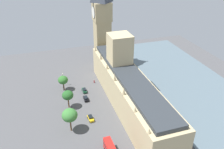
{
  "coord_description": "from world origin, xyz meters",
  "views": [
    {
      "loc": [
        30.38,
        77.15,
        61.78
      ],
      "look_at": [
        1.0,
        -14.61,
        8.36
      ],
      "focal_mm": 37.3,
      "sensor_mm": 36.0,
      "label": 1
    }
  ],
  "objects_px": {
    "car_dark_green_opposite_hall": "(84,90)",
    "car_black_midblock": "(86,98)",
    "plane_tree_near_tower": "(63,80)",
    "plane_tree_far_end": "(70,115)",
    "street_lamp_corner": "(63,83)",
    "pedestrian_by_river_gate": "(94,81)",
    "car_yellow_cab_trailing": "(91,118)",
    "street_lamp_under_trees": "(63,77)",
    "parliament_building": "(128,87)",
    "clock_tower": "(102,17)",
    "plane_tree_leading": "(68,95)"
  },
  "relations": [
    {
      "from": "car_dark_green_opposite_hall",
      "to": "car_black_midblock",
      "type": "height_order",
      "value": "same"
    },
    {
      "from": "car_dark_green_opposite_hall",
      "to": "plane_tree_near_tower",
      "type": "relative_size",
      "value": 0.58
    },
    {
      "from": "plane_tree_far_end",
      "to": "street_lamp_corner",
      "type": "relative_size",
      "value": 1.72
    },
    {
      "from": "street_lamp_corner",
      "to": "pedestrian_by_river_gate",
      "type": "bearing_deg",
      "value": -170.84
    },
    {
      "from": "car_yellow_cab_trailing",
      "to": "street_lamp_under_trees",
      "type": "height_order",
      "value": "street_lamp_under_trees"
    },
    {
      "from": "car_dark_green_opposite_hall",
      "to": "street_lamp_corner",
      "type": "distance_m",
      "value": 10.76
    },
    {
      "from": "parliament_building",
      "to": "plane_tree_near_tower",
      "type": "height_order",
      "value": "parliament_building"
    },
    {
      "from": "car_dark_green_opposite_hall",
      "to": "pedestrian_by_river_gate",
      "type": "height_order",
      "value": "car_dark_green_opposite_hall"
    },
    {
      "from": "car_black_midblock",
      "to": "street_lamp_under_trees",
      "type": "distance_m",
      "value": 18.46
    },
    {
      "from": "parliament_building",
      "to": "street_lamp_corner",
      "type": "height_order",
      "value": "parliament_building"
    },
    {
      "from": "parliament_building",
      "to": "clock_tower",
      "type": "bearing_deg",
      "value": -90.1
    },
    {
      "from": "car_yellow_cab_trailing",
      "to": "pedestrian_by_river_gate",
      "type": "height_order",
      "value": "car_yellow_cab_trailing"
    },
    {
      "from": "plane_tree_leading",
      "to": "street_lamp_under_trees",
      "type": "distance_m",
      "value": 19.21
    },
    {
      "from": "car_black_midblock",
      "to": "plane_tree_far_end",
      "type": "xyz_separation_m",
      "value": [
        9.56,
        17.84,
        6.38
      ]
    },
    {
      "from": "clock_tower",
      "to": "car_yellow_cab_trailing",
      "type": "bearing_deg",
      "value": 68.44
    },
    {
      "from": "clock_tower",
      "to": "street_lamp_under_trees",
      "type": "xyz_separation_m",
      "value": [
        25.14,
        15.93,
        -23.64
      ]
    },
    {
      "from": "car_dark_green_opposite_hall",
      "to": "car_yellow_cab_trailing",
      "type": "relative_size",
      "value": 1.04
    },
    {
      "from": "pedestrian_by_river_gate",
      "to": "street_lamp_corner",
      "type": "xyz_separation_m",
      "value": [
        15.92,
        2.57,
        3.25
      ]
    },
    {
      "from": "car_yellow_cab_trailing",
      "to": "car_dark_green_opposite_hall",
      "type": "bearing_deg",
      "value": -100.26
    },
    {
      "from": "plane_tree_leading",
      "to": "car_dark_green_opposite_hall",
      "type": "bearing_deg",
      "value": -131.95
    },
    {
      "from": "car_black_midblock",
      "to": "pedestrian_by_river_gate",
      "type": "relative_size",
      "value": 2.46
    },
    {
      "from": "plane_tree_far_end",
      "to": "street_lamp_corner",
      "type": "xyz_separation_m",
      "value": [
        -0.92,
        -29.07,
        -3.24
      ]
    },
    {
      "from": "clock_tower",
      "to": "pedestrian_by_river_gate",
      "type": "height_order",
      "value": "clock_tower"
    },
    {
      "from": "parliament_building",
      "to": "plane_tree_leading",
      "type": "xyz_separation_m",
      "value": [
        25.28,
        -4.78,
        -2.36
      ]
    },
    {
      "from": "car_yellow_cab_trailing",
      "to": "pedestrian_by_river_gate",
      "type": "relative_size",
      "value": 2.47
    },
    {
      "from": "plane_tree_leading",
      "to": "street_lamp_corner",
      "type": "height_order",
      "value": "plane_tree_leading"
    },
    {
      "from": "street_lamp_under_trees",
      "to": "pedestrian_by_river_gate",
      "type": "bearing_deg",
      "value": 171.03
    },
    {
      "from": "street_lamp_under_trees",
      "to": "plane_tree_near_tower",
      "type": "bearing_deg",
      "value": 84.94
    },
    {
      "from": "pedestrian_by_river_gate",
      "to": "street_lamp_corner",
      "type": "relative_size",
      "value": 0.3
    },
    {
      "from": "pedestrian_by_river_gate",
      "to": "clock_tower",
      "type": "bearing_deg",
      "value": 94.74
    },
    {
      "from": "car_yellow_cab_trailing",
      "to": "pedestrian_by_river_gate",
      "type": "xyz_separation_m",
      "value": [
        -8.39,
        -27.87,
        -0.12
      ]
    },
    {
      "from": "plane_tree_near_tower",
      "to": "car_black_midblock",
      "type": "bearing_deg",
      "value": 125.45
    },
    {
      "from": "car_dark_green_opposite_hall",
      "to": "car_black_midblock",
      "type": "distance_m",
      "value": 7.03
    },
    {
      "from": "plane_tree_near_tower",
      "to": "street_lamp_corner",
      "type": "distance_m",
      "value": 1.64
    },
    {
      "from": "car_black_midblock",
      "to": "street_lamp_corner",
      "type": "height_order",
      "value": "street_lamp_corner"
    },
    {
      "from": "car_dark_green_opposite_hall",
      "to": "plane_tree_leading",
      "type": "bearing_deg",
      "value": -133.02
    },
    {
      "from": "pedestrian_by_river_gate",
      "to": "plane_tree_near_tower",
      "type": "distance_m",
      "value": 16.49
    },
    {
      "from": "pedestrian_by_river_gate",
      "to": "plane_tree_near_tower",
      "type": "relative_size",
      "value": 0.22
    },
    {
      "from": "car_dark_green_opposite_hall",
      "to": "plane_tree_leading",
      "type": "distance_m",
      "value": 14.37
    },
    {
      "from": "car_yellow_cab_trailing",
      "to": "plane_tree_far_end",
      "type": "height_order",
      "value": "plane_tree_far_end"
    },
    {
      "from": "clock_tower",
      "to": "car_black_midblock",
      "type": "height_order",
      "value": "clock_tower"
    },
    {
      "from": "parliament_building",
      "to": "car_black_midblock",
      "type": "relative_size",
      "value": 16.85
    },
    {
      "from": "plane_tree_near_tower",
      "to": "street_lamp_under_trees",
      "type": "height_order",
      "value": "plane_tree_near_tower"
    },
    {
      "from": "parliament_building",
      "to": "car_dark_green_opposite_hall",
      "type": "xyz_separation_m",
      "value": [
        16.35,
        -14.71,
        -7.68
      ]
    },
    {
      "from": "plane_tree_far_end",
      "to": "street_lamp_under_trees",
      "type": "distance_m",
      "value": 34.18
    },
    {
      "from": "plane_tree_leading",
      "to": "car_yellow_cab_trailing",
      "type": "bearing_deg",
      "value": 122.47
    },
    {
      "from": "car_black_midblock",
      "to": "plane_tree_far_end",
      "type": "bearing_deg",
      "value": -118.56
    },
    {
      "from": "clock_tower",
      "to": "plane_tree_far_end",
      "type": "height_order",
      "value": "clock_tower"
    },
    {
      "from": "car_black_midblock",
      "to": "plane_tree_leading",
      "type": "xyz_separation_m",
      "value": [
        8.19,
        2.94,
        5.32
      ]
    },
    {
      "from": "car_dark_green_opposite_hall",
      "to": "plane_tree_near_tower",
      "type": "xyz_separation_m",
      "value": [
        9.11,
        -4.77,
        4.66
      ]
    }
  ]
}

